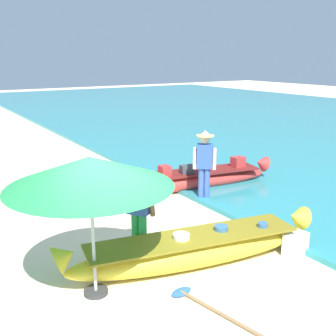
% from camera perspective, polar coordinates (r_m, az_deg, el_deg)
% --- Properties ---
extents(ground_plane, '(80.00, 80.00, 0.00)m').
position_cam_1_polar(ground_plane, '(6.70, -4.96, -15.10)').
color(ground_plane, beige).
extents(sea, '(24.00, 56.00, 0.10)m').
position_cam_1_polar(sea, '(22.18, 20.43, 5.66)').
color(sea, teal).
rests_on(sea, ground).
extents(boat_yellow_foreground, '(4.56, 1.54, 0.81)m').
position_cam_1_polar(boat_yellow_foreground, '(6.95, 3.56, -11.19)').
color(boat_yellow_foreground, yellow).
rests_on(boat_yellow_foreground, ground).
extents(boat_red_midground, '(4.58, 1.52, 0.77)m').
position_cam_1_polar(boat_red_midground, '(10.77, 3.54, -1.51)').
color(boat_red_midground, red).
rests_on(boat_red_midground, ground).
extents(person_vendor_hatted, '(0.55, 0.51, 1.73)m').
position_cam_1_polar(person_vendor_hatted, '(9.71, 5.10, 1.00)').
color(person_vendor_hatted, '#3D5BA8').
rests_on(person_vendor_hatted, ground).
extents(person_tourist_customer, '(0.45, 0.56, 1.58)m').
position_cam_1_polar(person_tourist_customer, '(6.94, -4.08, -5.81)').
color(person_tourist_customer, green).
rests_on(person_tourist_customer, ground).
extents(patio_umbrella_large, '(2.32, 2.32, 2.08)m').
position_cam_1_polar(patio_umbrella_large, '(5.66, -10.82, -0.58)').
color(patio_umbrella_large, '#B7B7BC').
rests_on(patio_umbrella_large, ground).
extents(cooler_box, '(0.47, 0.36, 0.41)m').
position_cam_1_polar(cooler_box, '(7.64, 17.28, -10.06)').
color(cooler_box, silver).
rests_on(cooler_box, ground).
extents(paddle, '(0.50, 1.54, 0.05)m').
position_cam_1_polar(paddle, '(6.06, 5.04, -18.35)').
color(paddle, '#8E6B47').
rests_on(paddle, ground).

